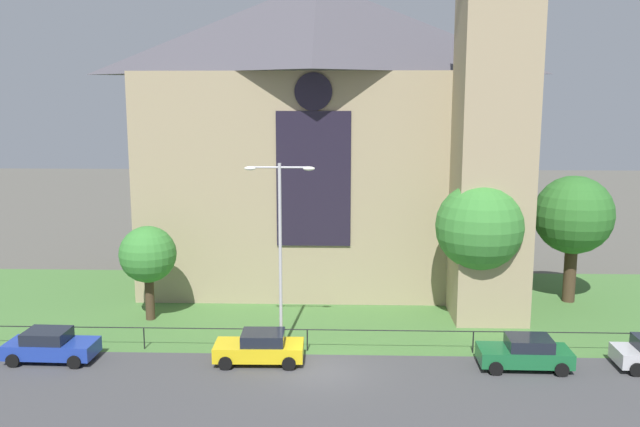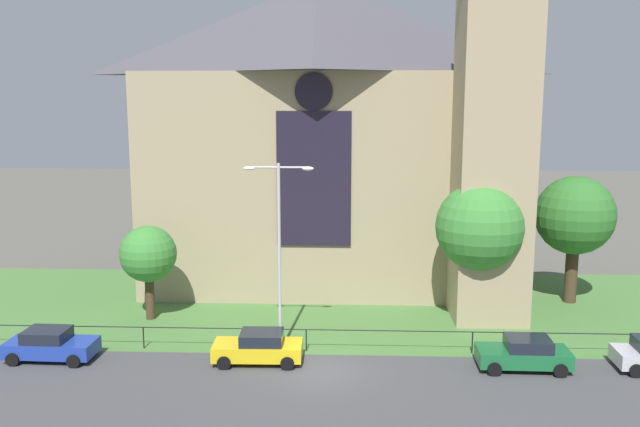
% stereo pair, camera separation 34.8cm
% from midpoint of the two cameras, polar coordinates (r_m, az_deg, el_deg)
% --- Properties ---
extents(ground, '(160.00, 160.00, 0.00)m').
position_cam_midpoint_polar(ground, '(40.98, 0.79, -7.83)').
color(ground, '#56544C').
extents(road_asphalt, '(120.00, 8.00, 0.01)m').
position_cam_midpoint_polar(road_asphalt, '(29.77, 0.10, -14.79)').
color(road_asphalt, '#424244').
rests_on(road_asphalt, ground).
extents(grass_verge, '(120.00, 20.00, 0.01)m').
position_cam_midpoint_polar(grass_verge, '(39.08, 0.70, -8.71)').
color(grass_verge, '#477538').
rests_on(grass_verge, ground).
extents(church_building, '(23.20, 16.20, 26.00)m').
position_cam_midpoint_polar(church_building, '(44.63, 1.05, 7.03)').
color(church_building, tan).
rests_on(church_building, ground).
extents(iron_railing, '(32.82, 0.07, 1.13)m').
position_cam_midpoint_polar(iron_railing, '(33.60, -0.88, -10.08)').
color(iron_railing, black).
rests_on(iron_railing, ground).
extents(tree_left_near, '(3.18, 3.18, 5.39)m').
position_cam_midpoint_polar(tree_left_near, '(38.74, -14.21, -3.44)').
color(tree_left_near, '#423021').
rests_on(tree_left_near, ground).
extents(tree_right_near, '(4.81, 4.81, 7.93)m').
position_cam_midpoint_polar(tree_right_near, '(37.38, 13.72, -1.22)').
color(tree_right_near, '#423021').
rests_on(tree_right_near, ground).
extents(tree_right_far, '(4.77, 4.77, 7.84)m').
position_cam_midpoint_polar(tree_right_far, '(43.29, 21.14, -0.22)').
color(tree_right_far, '#423021').
rests_on(tree_right_far, ground).
extents(streetlamp_near, '(3.37, 0.26, 9.37)m').
position_cam_midpoint_polar(streetlamp_near, '(32.28, -3.21, -1.91)').
color(streetlamp_near, '#B2B2B7').
rests_on(streetlamp_near, ground).
extents(parked_car_blue, '(4.25, 2.12, 1.51)m').
position_cam_midpoint_polar(parked_car_blue, '(35.03, -21.75, -10.36)').
color(parked_car_blue, '#1E3899').
rests_on(parked_car_blue, ground).
extents(parked_car_yellow, '(4.24, 2.09, 1.51)m').
position_cam_midpoint_polar(parked_car_yellow, '(32.41, -4.95, -11.31)').
color(parked_car_yellow, gold).
rests_on(parked_car_yellow, ground).
extents(parked_car_green, '(4.23, 2.08, 1.51)m').
position_cam_midpoint_polar(parked_car_green, '(33.00, 17.33, -11.34)').
color(parked_car_green, '#196033').
rests_on(parked_car_green, ground).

